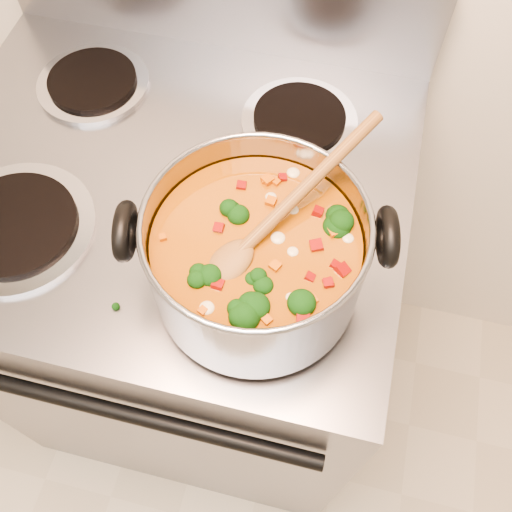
% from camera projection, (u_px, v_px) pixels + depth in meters
% --- Properties ---
extents(electric_range, '(0.77, 0.69, 1.08)m').
position_uv_depth(electric_range, '(194.00, 296.00, 1.29)').
color(electric_range, gray).
rests_on(electric_range, ground).
extents(stockpot, '(0.34, 0.27, 0.16)m').
position_uv_depth(stockpot, '(256.00, 257.00, 0.72)').
color(stockpot, gray).
rests_on(stockpot, electric_range).
extents(wooden_spoon, '(0.18, 0.26, 0.09)m').
position_uv_depth(wooden_spoon, '(268.00, 224.00, 0.68)').
color(wooden_spoon, brown).
rests_on(wooden_spoon, stockpot).
extents(cooktop_crumbs, '(0.03, 0.36, 0.01)m').
position_uv_depth(cooktop_crumbs, '(255.00, 259.00, 0.81)').
color(cooktop_crumbs, black).
rests_on(cooktop_crumbs, electric_range).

